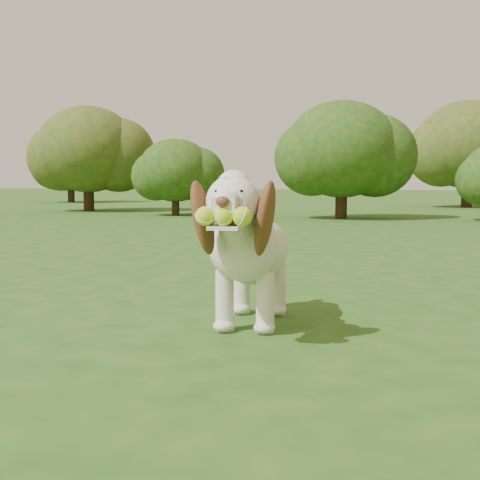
# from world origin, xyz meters

# --- Properties ---
(ground) EXTENTS (80.00, 80.00, 0.00)m
(ground) POSITION_xyz_m (0.00, 0.00, 0.00)
(ground) COLOR #1E4D16
(ground) RESTS_ON ground
(dog) EXTENTS (0.40, 1.03, 0.67)m
(dog) POSITION_xyz_m (-0.51, -0.44, 0.35)
(dog) COLOR silver
(dog) RESTS_ON ground
(shrub_a) EXTENTS (1.31, 1.31, 1.35)m
(shrub_a) POSITION_xyz_m (-4.24, 7.82, 0.80)
(shrub_a) COLOR #382314
(shrub_a) RESTS_ON ground
(shrub_e) EXTENTS (2.03, 2.03, 2.10)m
(shrub_e) POSITION_xyz_m (-6.54, 8.84, 1.24)
(shrub_e) COLOR #382314
(shrub_e) RESTS_ON ground
(shrub_i) EXTENTS (2.34, 2.34, 2.42)m
(shrub_i) POSITION_xyz_m (0.81, 12.95, 1.43)
(shrub_i) COLOR #382314
(shrub_i) RESTS_ON ground
(shrub_b) EXTENTS (1.84, 1.84, 1.90)m
(shrub_b) POSITION_xyz_m (-1.29, 7.66, 1.12)
(shrub_b) COLOR #382314
(shrub_b) RESTS_ON ground
(shrub_g) EXTENTS (1.84, 1.84, 1.91)m
(shrub_g) POSITION_xyz_m (-9.71, 13.45, 1.12)
(shrub_g) COLOR #382314
(shrub_g) RESTS_ON ground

